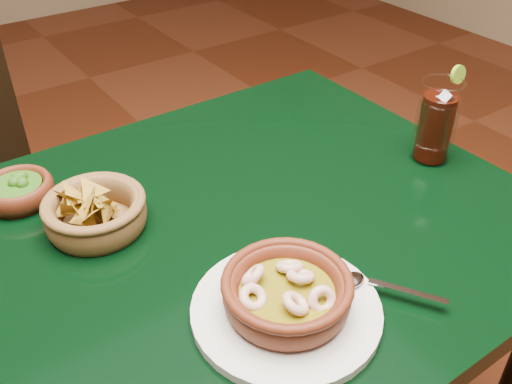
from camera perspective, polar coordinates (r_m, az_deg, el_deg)
dining_table at (r=0.95m, az=-7.75°, el=-10.13°), size 1.20×0.80×0.75m
shrimp_plate at (r=0.76m, az=3.11°, el=-10.45°), size 0.31×0.25×0.07m
chip_basket at (r=0.93m, az=-15.79°, el=-1.96°), size 0.19×0.19×0.11m
guacamole_ramekin at (r=1.03m, az=-22.71°, el=0.22°), size 0.14×0.14×0.05m
cola_drink at (r=1.09m, az=17.58°, el=6.68°), size 0.16×0.16×0.18m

